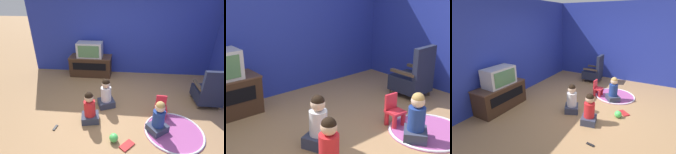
% 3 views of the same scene
% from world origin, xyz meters
% --- Properties ---
extents(ground_plane, '(30.00, 30.00, 0.00)m').
position_xyz_m(ground_plane, '(0.00, 0.00, 0.00)').
color(ground_plane, '#9E754C').
extents(wall_back, '(5.75, 0.12, 2.73)m').
position_xyz_m(wall_back, '(-0.12, 2.35, 1.36)').
color(wall_back, '#23339E').
rests_on(wall_back, ground_plane).
extents(black_armchair, '(0.56, 0.62, 0.96)m').
position_xyz_m(black_armchair, '(1.99, 0.65, 0.35)').
color(black_armchair, brown).
rests_on(black_armchair, ground_plane).
extents(yellow_kid_chair, '(0.27, 0.26, 0.47)m').
position_xyz_m(yellow_kid_chair, '(0.84, 0.12, 0.19)').
color(yellow_kid_chair, red).
rests_on(yellow_kid_chair, ground_plane).
extents(play_mat, '(1.13, 1.13, 0.04)m').
position_xyz_m(play_mat, '(1.04, -0.35, 0.01)').
color(play_mat, '#A54C8C').
rests_on(play_mat, ground_plane).
extents(child_watching_left, '(0.46, 0.43, 0.71)m').
position_xyz_m(child_watching_left, '(-0.36, 0.37, 0.31)').
color(child_watching_left, '#33384C').
rests_on(child_watching_left, ground_plane).
extents(child_watching_center, '(0.40, 0.37, 0.69)m').
position_xyz_m(child_watching_center, '(-0.63, -0.18, 0.30)').
color(child_watching_center, '#33384C').
rests_on(child_watching_center, ground_plane).
extents(child_watching_right, '(0.46, 0.45, 0.68)m').
position_xyz_m(child_watching_right, '(0.72, -0.36, 0.30)').
color(child_watching_right, '#33384C').
rests_on(child_watching_right, ground_plane).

